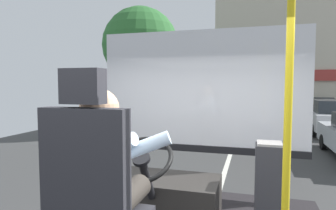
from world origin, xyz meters
The scene contains 12 objects.
ground centered at (0.00, 8.80, -0.02)m, with size 18.00×44.00×0.06m.
driver_seat centered at (-0.22, -0.46, 1.44)m, with size 0.48×0.48×1.38m.
bus_driver centered at (-0.22, -0.35, 1.63)m, with size 0.71×0.54×0.76m.
steering_console centered at (-0.22, 0.72, 1.06)m, with size 1.10×1.03×0.86m.
handrail_pole centered at (0.80, -0.12, 1.86)m, with size 0.04×0.04×2.04m.
fare_box centered at (0.76, 0.85, 1.23)m, with size 0.24×0.25×0.78m.
windshield_panel centered at (0.00, 1.62, 1.89)m, with size 2.50×0.08×1.48m.
street_tree centered at (-4.29, 10.47, 3.88)m, with size 3.42×3.42×5.60m.
shop_building centered at (4.05, 18.33, 3.59)m, with size 11.31×5.24×7.19m.
parked_car_white centered at (3.94, 12.10, 0.76)m, with size 1.97×4.00×1.47m.
parked_car_black centered at (4.07, 16.97, 0.73)m, with size 1.98×4.49×1.41m.
parked_car_charcoal centered at (4.24, 22.81, 0.75)m, with size 1.79×4.18×1.45m.
Camera 1 is at (0.61, -1.85, 2.14)m, focal length 30.85 mm.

